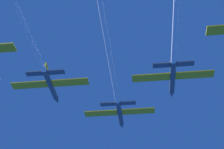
{
  "coord_description": "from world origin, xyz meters",
  "views": [
    {
      "loc": [
        6.84,
        -80.7,
        -48.84
      ],
      "look_at": [
        0.0,
        -17.53,
        0.47
      ],
      "focal_mm": 54.52,
      "sensor_mm": 36.0,
      "label": 1
    }
  ],
  "objects": [
    {
      "name": "jet_lead",
      "position": [
        0.28,
        -23.02,
        0.21
      ],
      "size": [
        19.3,
        73.02,
        3.2
      ],
      "color": "#4C5660"
    },
    {
      "name": "jet_left_wing",
      "position": [
        -15.77,
        -33.36,
        0.95
      ],
      "size": [
        19.3,
        64.83,
        3.2
      ],
      "color": "#4C5660"
    },
    {
      "name": "jet_right_wing",
      "position": [
        14.3,
        -37.7,
        0.37
      ],
      "size": [
        19.3,
        73.08,
        3.2
      ],
      "color": "#4C5660"
    }
  ]
}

